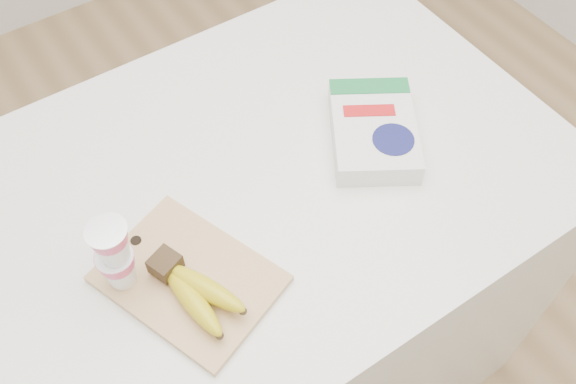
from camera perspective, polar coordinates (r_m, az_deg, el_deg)
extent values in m
plane|color=tan|center=(2.11, -2.44, -15.09)|extent=(4.00, 4.00, 0.00)
cube|color=white|center=(1.67, -3.02, -9.14)|extent=(1.29, 0.86, 0.97)
cube|color=tan|center=(1.14, -8.79, -7.62)|extent=(0.31, 0.35, 0.01)
cube|color=#382816|center=(1.12, -10.86, -6.31)|extent=(0.06, 0.06, 0.03)
ellipsoid|color=gold|center=(1.09, -8.48, -9.52)|extent=(0.05, 0.17, 0.05)
sphere|color=#382816|center=(1.06, -6.10, -12.57)|extent=(0.01, 0.01, 0.01)
ellipsoid|color=gold|center=(1.09, -7.45, -8.44)|extent=(0.10, 0.17, 0.05)
sphere|color=#382816|center=(1.07, -4.03, -10.52)|extent=(0.01, 0.01, 0.01)
cylinder|color=silver|center=(1.02, -15.90, -3.31)|extent=(0.07, 0.07, 0.00)
cube|color=silver|center=(1.31, 7.61, 5.42)|extent=(0.27, 0.29, 0.05)
cube|color=#1A773B|center=(1.36, 7.25, 9.33)|extent=(0.16, 0.12, 0.00)
cylinder|color=#151852|center=(1.26, 9.35, 4.63)|extent=(0.11, 0.11, 0.00)
cube|color=red|center=(1.31, 7.22, 7.19)|extent=(0.10, 0.08, 0.00)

